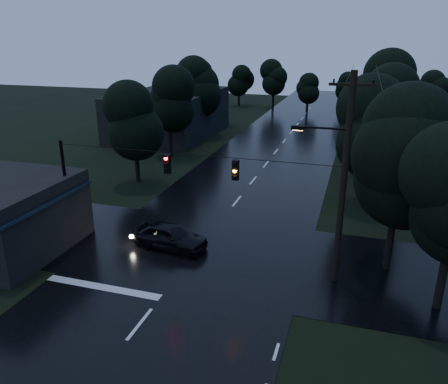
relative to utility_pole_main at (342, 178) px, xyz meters
The scene contains 16 objects.
main_road 21.06m from the utility_pole_main, 111.30° to the left, with size 12.00×120.00×0.02m, color black.
cross_street 9.14m from the utility_pole_main, behind, with size 60.00×9.00×0.02m, color black.
building_far_right 24.12m from the utility_pole_main, 74.01° to the left, with size 10.00×14.00×4.40m, color black.
building_far_left 36.15m from the utility_pole_main, 126.44° to the left, with size 10.00×16.00×5.00m, color black.
utility_pole_main is the anchor object (origin of this frame).
utility_pole_far 17.08m from the utility_pole_main, 87.00° to the left, with size 2.00×0.30×7.50m.
anchor_pole_left 15.08m from the utility_pole_main, behind, with size 0.18×0.18×6.00m, color black.
span_signals 6.85m from the utility_pole_main, behind, with size 15.00×0.37×1.12m.
tree_corner_near 3.35m from the utility_pole_main, 37.67° to the left, with size 4.48×4.48×9.44m.
tree_left_a 19.76m from the utility_pole_main, 146.16° to the left, with size 3.92×3.92×8.26m.
tree_left_b 25.50m from the utility_pole_main, 131.84° to the left, with size 4.20×4.20×8.85m.
tree_left_c 33.94m from the utility_pole_main, 121.27° to the left, with size 4.48×4.48×9.44m.
tree_right_a 11.12m from the utility_pole_main, 81.77° to the left, with size 4.20×4.20×8.85m.
tree_right_b 19.14m from the utility_pole_main, 83.42° to the left, with size 4.48×4.48×9.44m.
tree_right_c 29.16m from the utility_pole_main, 84.50° to the left, with size 4.76×4.76×10.03m.
car 10.12m from the utility_pole_main, behind, with size 1.72×4.28×1.46m, color black.
Camera 1 is at (7.88, -8.52, 11.36)m, focal length 35.00 mm.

